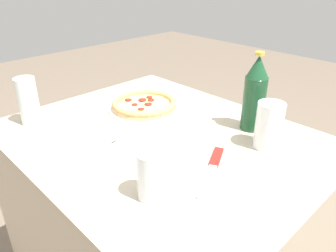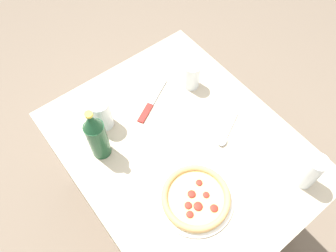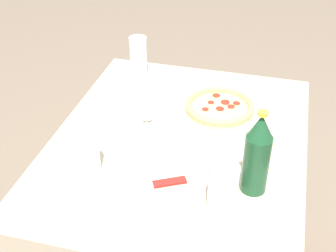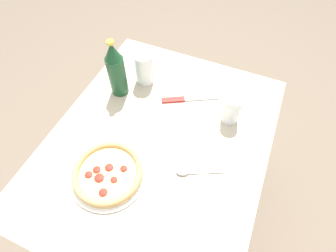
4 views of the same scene
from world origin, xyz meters
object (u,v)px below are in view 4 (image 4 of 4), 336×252
(beer_bottle, at_px, (116,70))
(glass_water, at_px, (232,110))
(knife, at_px, (187,99))
(glass_iced_tea, at_px, (145,69))
(spoon, at_px, (192,171))
(pizza_margherita, at_px, (108,173))

(beer_bottle, bearing_deg, glass_water, 94.54)
(beer_bottle, xyz_separation_m, knife, (-0.07, 0.28, -0.12))
(glass_water, bearing_deg, beer_bottle, -85.46)
(beer_bottle, bearing_deg, glass_iced_tea, 144.39)
(beer_bottle, bearing_deg, knife, 103.24)
(beer_bottle, relative_size, spoon, 1.51)
(glass_iced_tea, distance_m, knife, 0.22)
(glass_water, distance_m, spoon, 0.28)
(knife, xyz_separation_m, spoon, (0.30, 0.13, 0.00))
(spoon, bearing_deg, glass_water, 168.17)
(glass_iced_tea, bearing_deg, spoon, 45.44)
(beer_bottle, relative_size, knife, 1.14)
(pizza_margherita, distance_m, beer_bottle, 0.40)
(glass_water, xyz_separation_m, spoon, (0.27, -0.06, -0.05))
(glass_iced_tea, xyz_separation_m, spoon, (0.33, 0.34, -0.06))
(knife, bearing_deg, spoon, 23.35)
(glass_iced_tea, bearing_deg, pizza_margherita, 10.23)
(beer_bottle, height_order, knife, beer_bottle)
(knife, bearing_deg, glass_iced_tea, -98.97)
(pizza_margherita, xyz_separation_m, spoon, (-0.12, 0.25, -0.01))
(pizza_margherita, distance_m, knife, 0.44)
(pizza_margherita, bearing_deg, glass_iced_tea, -169.77)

